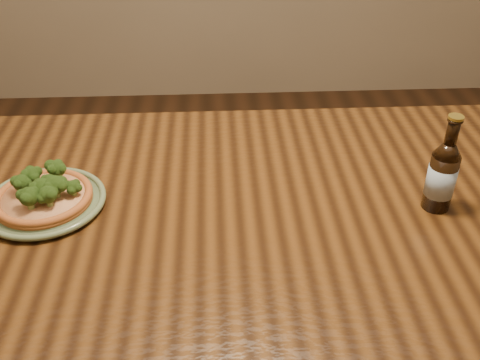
{
  "coord_description": "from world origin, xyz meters",
  "views": [
    {
      "loc": [
        -0.03,
        -0.9,
        1.49
      ],
      "look_at": [
        0.02,
        0.09,
        0.82
      ],
      "focal_mm": 42.0,
      "sensor_mm": 36.0,
      "label": 1
    }
  ],
  "objects_px": {
    "table": "(230,236)",
    "beer_bottle": "(442,175)",
    "plate": "(45,202)",
    "pizza": "(44,194)"
  },
  "relations": [
    {
      "from": "table",
      "to": "plate",
      "type": "relative_size",
      "value": 6.0
    },
    {
      "from": "plate",
      "to": "beer_bottle",
      "type": "distance_m",
      "value": 0.86
    },
    {
      "from": "plate",
      "to": "beer_bottle",
      "type": "relative_size",
      "value": 1.19
    },
    {
      "from": "pizza",
      "to": "beer_bottle",
      "type": "bearing_deg",
      "value": -3.1
    },
    {
      "from": "table",
      "to": "beer_bottle",
      "type": "bearing_deg",
      "value": -4.37
    },
    {
      "from": "beer_bottle",
      "to": "table",
      "type": "bearing_deg",
      "value": -164.28
    },
    {
      "from": "plate",
      "to": "beer_bottle",
      "type": "height_order",
      "value": "beer_bottle"
    },
    {
      "from": "table",
      "to": "pizza",
      "type": "bearing_deg",
      "value": 178.31
    },
    {
      "from": "plate",
      "to": "pizza",
      "type": "xyz_separation_m",
      "value": [
        0.0,
        0.0,
        0.02
      ]
    },
    {
      "from": "table",
      "to": "pizza",
      "type": "relative_size",
      "value": 7.55
    }
  ]
}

